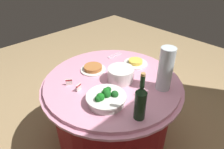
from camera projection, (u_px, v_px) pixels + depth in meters
ground_plane at (112, 139)px, 2.05m from camera, size 6.00×6.00×0.00m
buffet_table at (112, 112)px, 1.84m from camera, size 1.16×1.16×0.74m
broccoli_bowl at (106, 98)px, 1.38m from camera, size 0.28×0.28×0.11m
plate_stack at (121, 74)px, 1.60m from camera, size 0.21×0.21×0.11m
wine_bottle at (140, 102)px, 1.21m from camera, size 0.07×0.07×0.34m
decorative_fruit_vase at (165, 70)px, 1.46m from camera, size 0.11×0.11×0.34m
serving_tongs at (114, 56)px, 1.98m from camera, size 0.17×0.05×0.01m
food_plate_fried_egg at (135, 62)px, 1.84m from camera, size 0.22×0.22×0.04m
food_plate_peanuts at (93, 68)px, 1.75m from camera, size 0.22×0.22×0.04m
label_placard_front at (69, 82)px, 1.56m from camera, size 0.05×0.03×0.05m
label_placard_mid at (141, 92)px, 1.46m from camera, size 0.05×0.03×0.05m
label_placard_rear at (79, 87)px, 1.50m from camera, size 0.05×0.02×0.05m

